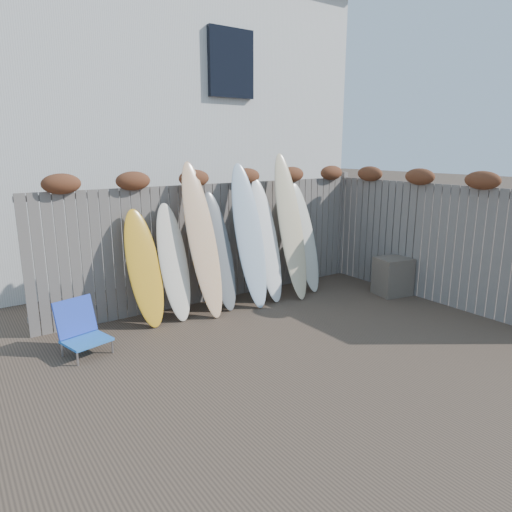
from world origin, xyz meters
TOP-DOWN VIEW (x-y plane):
  - ground at (0.00, 0.00)m, footprint 80.00×80.00m
  - back_fence at (0.06, 2.39)m, footprint 6.05×0.28m
  - right_fence at (2.99, 0.25)m, footprint 0.28×4.40m
  - house at (0.50, 6.50)m, footprint 8.50×5.50m
  - beach_chair at (-2.51, 1.52)m, footprint 0.64×0.66m
  - wooden_crate at (2.72, 0.82)m, footprint 0.66×0.58m
  - lattice_panel at (3.08, 1.18)m, footprint 0.17×1.32m
  - surfboard_0 at (-1.44, 2.00)m, footprint 0.57×0.66m
  - surfboard_1 at (-0.97, 2.00)m, footprint 0.46×0.64m
  - surfboard_2 at (-0.51, 1.93)m, footprint 0.54×0.86m
  - surfboard_3 at (-0.16, 2.01)m, footprint 0.49×0.70m
  - surfboard_4 at (0.35, 1.91)m, footprint 0.55×0.85m
  - surfboard_5 at (0.73, 1.95)m, footprint 0.47×0.74m
  - surfboard_6 at (1.20, 1.88)m, footprint 0.54×0.91m
  - surfboard_7 at (1.63, 1.99)m, footprint 0.50×0.72m

SIDE VIEW (x-z plane):
  - ground at x=0.00m, z-range 0.00..0.00m
  - beach_chair at x=-2.51m, z-range -0.03..0.67m
  - wooden_crate at x=2.72m, z-range 0.00..0.67m
  - surfboard_0 at x=-1.44m, z-range 0.00..1.71m
  - surfboard_1 at x=-0.97m, z-range 0.00..1.76m
  - surfboard_3 at x=-0.16m, z-range 0.00..1.90m
  - surfboard_7 at x=1.63m, z-range 0.00..1.96m
  - lattice_panel at x=3.08m, z-range 0.00..1.97m
  - surfboard_5 at x=0.73m, z-range 0.00..2.07m
  - right_fence at x=2.99m, z-range 0.02..2.26m
  - surfboard_4 at x=0.35m, z-range 0.00..2.34m
  - back_fence at x=0.06m, z-range 0.06..2.30m
  - surfboard_2 at x=-0.51m, z-range 0.00..2.38m
  - surfboard_6 at x=1.20m, z-range 0.00..2.49m
  - house at x=0.50m, z-range 0.04..6.36m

